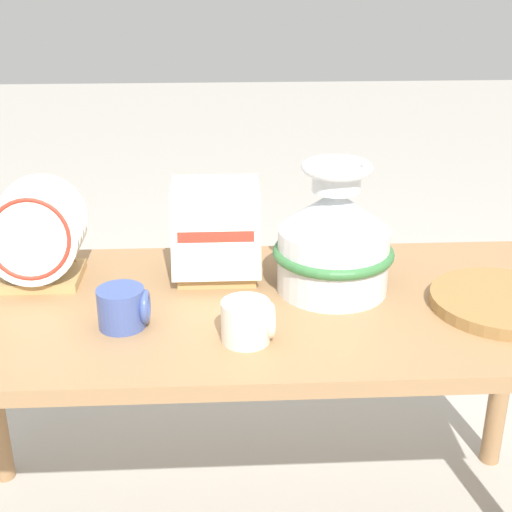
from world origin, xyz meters
name	(u,v)px	position (x,y,z in m)	size (l,w,h in m)	color
display_table	(256,335)	(0.00, 0.00, 0.60)	(1.51, 0.65, 0.68)	#9E754C
ceramic_vase	(334,238)	(0.18, 0.06, 0.80)	(0.27, 0.27, 0.30)	silver
dish_rack_round_plates	(37,242)	(-0.49, 0.13, 0.78)	(0.21, 0.19, 0.23)	tan
dish_rack_square_plates	(216,242)	(-0.09, 0.14, 0.76)	(0.20, 0.18, 0.22)	tan
wicker_charger_stack	(502,302)	(0.53, -0.05, 0.69)	(0.31, 0.31, 0.03)	olive
mug_cream_glaze	(248,321)	(-0.02, -0.17, 0.72)	(0.11, 0.10, 0.08)	silver
mug_cobalt_glaze	(124,308)	(-0.27, -0.09, 0.72)	(0.11, 0.10, 0.08)	#42569E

